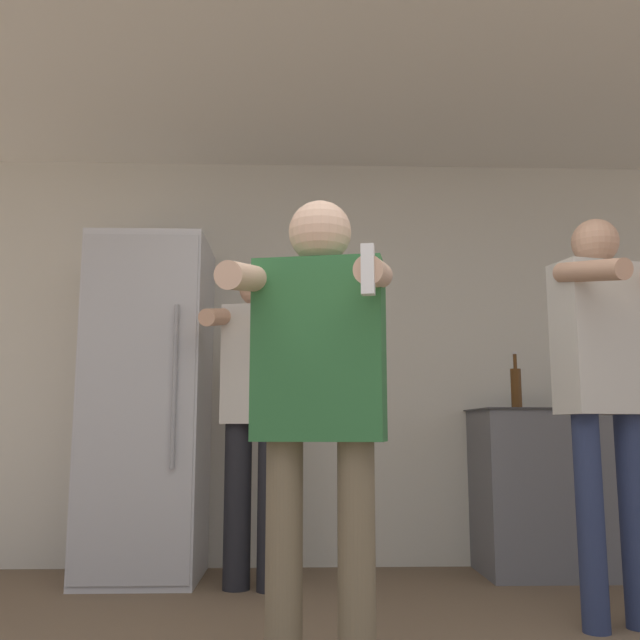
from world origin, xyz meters
TOP-DOWN VIEW (x-y plane):
  - wall_back at (0.00, 2.93)m, footprint 7.00×0.06m
  - ceiling_slab at (0.00, 1.45)m, footprint 7.00×3.42m
  - refrigerator at (-1.02, 2.56)m, footprint 0.65×0.71m
  - counter at (1.66, 2.63)m, footprint 1.55×0.59m
  - bottle_clear_vodka at (1.11, 2.55)m, footprint 0.06×0.06m
  - person_woman_foreground at (-0.10, 0.72)m, footprint 0.55×0.58m
  - person_man_side at (1.17, 1.47)m, footprint 0.55×0.59m
  - person_spectator_back at (-0.39, 2.27)m, footprint 0.49×0.53m

SIDE VIEW (x-z plane):
  - counter at x=1.66m, z-range 0.00..0.95m
  - person_spectator_back at x=-0.39m, z-range 0.09..1.78m
  - refrigerator at x=-1.02m, z-range 0.00..1.92m
  - person_woman_foreground at x=-0.10m, z-range 0.17..1.75m
  - bottle_clear_vodka at x=1.11m, z-range 0.90..1.24m
  - person_man_side at x=1.17m, z-range 0.20..1.96m
  - wall_back at x=0.00m, z-range 0.00..2.55m
  - ceiling_slab at x=0.00m, z-range 2.55..2.60m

